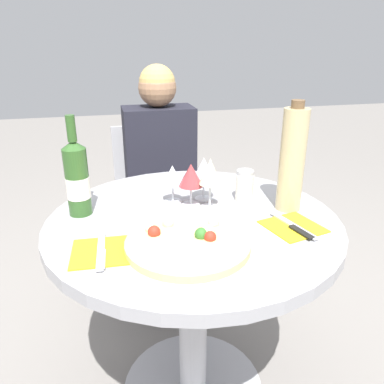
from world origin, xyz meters
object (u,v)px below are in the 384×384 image
(dining_table, at_px, (193,266))
(seated_diner, at_px, (163,198))
(pizza_large, at_px, (188,242))
(wine_bottle, at_px, (77,179))
(tall_carafe, at_px, (292,160))
(chair_behind_diner, at_px, (159,208))

(dining_table, relative_size, seated_diner, 0.79)
(pizza_large, height_order, wine_bottle, wine_bottle)
(dining_table, height_order, pizza_large, pizza_large)
(wine_bottle, distance_m, tall_carafe, 0.66)
(dining_table, height_order, seated_diner, seated_diner)
(dining_table, distance_m, tall_carafe, 0.47)
(chair_behind_diner, height_order, pizza_large, chair_behind_diner)
(chair_behind_diner, distance_m, seated_diner, 0.18)
(dining_table, bearing_deg, seated_diner, 88.44)
(seated_diner, distance_m, tall_carafe, 0.84)
(tall_carafe, bearing_deg, seated_diner, 113.27)
(chair_behind_diner, height_order, wine_bottle, wine_bottle)
(dining_table, xyz_separation_m, tall_carafe, (0.31, -0.01, 0.34))
(seated_diner, relative_size, tall_carafe, 3.29)
(dining_table, bearing_deg, tall_carafe, -2.00)
(chair_behind_diner, relative_size, pizza_large, 2.49)
(seated_diner, relative_size, pizza_large, 3.45)
(dining_table, height_order, chair_behind_diner, chair_behind_diner)
(chair_behind_diner, xyz_separation_m, seated_diner, (-0.00, -0.14, 0.11))
(tall_carafe, bearing_deg, wine_bottle, 169.39)
(dining_table, relative_size, tall_carafe, 2.59)
(chair_behind_diner, xyz_separation_m, wine_bottle, (-0.36, -0.70, 0.45))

